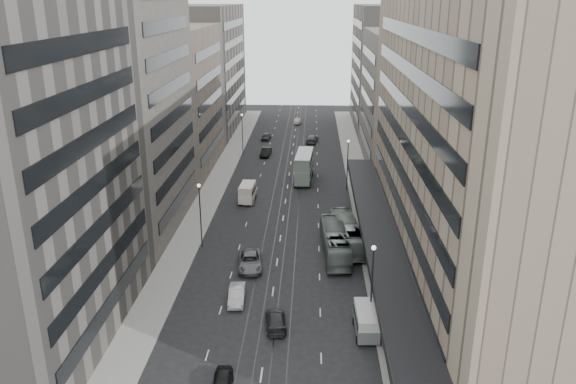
% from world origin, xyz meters
% --- Properties ---
extents(ground, '(220.00, 220.00, 0.00)m').
position_xyz_m(ground, '(0.00, 0.00, 0.00)').
color(ground, black).
rests_on(ground, ground).
extents(sidewalk_right, '(4.00, 125.00, 0.15)m').
position_xyz_m(sidewalk_right, '(12.00, 37.50, 0.07)').
color(sidewalk_right, gray).
rests_on(sidewalk_right, ground).
extents(sidewalk_left, '(4.00, 125.00, 0.15)m').
position_xyz_m(sidewalk_left, '(-12.00, 37.50, 0.07)').
color(sidewalk_left, gray).
rests_on(sidewalk_left, ground).
extents(department_store, '(19.20, 60.00, 30.00)m').
position_xyz_m(department_store, '(21.45, 8.00, 14.95)').
color(department_store, gray).
rests_on(department_store, ground).
extents(building_right_mid, '(15.00, 28.00, 24.00)m').
position_xyz_m(building_right_mid, '(21.50, 52.00, 12.00)').
color(building_right_mid, '#4C4742').
rests_on(building_right_mid, ground).
extents(building_right_far, '(15.00, 32.00, 28.00)m').
position_xyz_m(building_right_far, '(21.50, 82.00, 14.00)').
color(building_right_far, '#67635D').
rests_on(building_right_far, ground).
extents(building_left_a, '(15.00, 28.00, 30.00)m').
position_xyz_m(building_left_a, '(-21.50, -8.00, 15.00)').
color(building_left_a, '#67635D').
rests_on(building_left_a, ground).
extents(building_left_b, '(15.00, 26.00, 34.00)m').
position_xyz_m(building_left_b, '(-21.50, 19.00, 17.00)').
color(building_left_b, '#4C4742').
rests_on(building_left_b, ground).
extents(building_left_c, '(15.00, 28.00, 25.00)m').
position_xyz_m(building_left_c, '(-21.50, 46.00, 12.50)').
color(building_left_c, '#6E6255').
rests_on(building_left_c, ground).
extents(building_left_d, '(15.00, 38.00, 28.00)m').
position_xyz_m(building_left_d, '(-21.50, 79.00, 14.00)').
color(building_left_d, '#67635D').
rests_on(building_left_d, ground).
extents(lamp_right_near, '(0.44, 0.44, 8.32)m').
position_xyz_m(lamp_right_near, '(9.70, -5.00, 5.20)').
color(lamp_right_near, '#262628').
rests_on(lamp_right_near, ground).
extents(lamp_right_far, '(0.44, 0.44, 8.32)m').
position_xyz_m(lamp_right_far, '(9.70, 35.00, 5.20)').
color(lamp_right_far, '#262628').
rests_on(lamp_right_far, ground).
extents(lamp_left_near, '(0.44, 0.44, 8.32)m').
position_xyz_m(lamp_left_near, '(-9.70, 12.00, 5.20)').
color(lamp_left_near, '#262628').
rests_on(lamp_left_near, ground).
extents(lamp_left_far, '(0.44, 0.44, 8.32)m').
position_xyz_m(lamp_left_far, '(-9.70, 55.00, 5.20)').
color(lamp_left_far, '#262628').
rests_on(lamp_left_far, ground).
extents(bus_near, '(3.55, 12.22, 3.36)m').
position_xyz_m(bus_near, '(6.91, 10.38, 1.68)').
color(bus_near, slate).
rests_on(bus_near, ground).
extents(bus_far, '(4.20, 12.14, 3.31)m').
position_xyz_m(bus_far, '(8.50, 13.05, 1.66)').
color(bus_far, gray).
rests_on(bus_far, ground).
extents(double_decker, '(3.25, 9.15, 4.93)m').
position_xyz_m(double_decker, '(2.66, 39.11, 2.66)').
color(double_decker, slate).
rests_on(double_decker, ground).
extents(vw_microbus, '(2.29, 4.78, 2.54)m').
position_xyz_m(vw_microbus, '(9.20, -6.51, 1.42)').
color(vw_microbus, '#54585B').
rests_on(vw_microbus, ground).
extents(panel_van, '(2.47, 4.67, 2.87)m').
position_xyz_m(panel_van, '(-5.80, 28.42, 1.58)').
color(panel_van, silver).
rests_on(panel_van, ground).
extents(sedan_0, '(1.81, 4.06, 1.36)m').
position_xyz_m(sedan_0, '(-2.93, -15.05, 0.68)').
color(sedan_0, black).
rests_on(sedan_0, ground).
extents(sedan_1, '(1.86, 4.63, 1.50)m').
position_xyz_m(sedan_1, '(-3.58, -1.16, 0.75)').
color(sedan_1, '#BCBBB7').
rests_on(sedan_1, ground).
extents(sedan_2, '(3.37, 6.15, 1.63)m').
position_xyz_m(sedan_2, '(-3.03, 6.47, 0.82)').
color(sedan_2, slate).
rests_on(sedan_2, ground).
extents(sedan_3, '(2.48, 4.93, 1.37)m').
position_xyz_m(sedan_3, '(0.72, -5.67, 0.69)').
color(sedan_3, black).
rests_on(sedan_3, ground).
extents(sedan_4, '(2.04, 4.63, 1.55)m').
position_xyz_m(sedan_4, '(-5.60, 28.46, 0.77)').
color(sedan_4, beige).
rests_on(sedan_4, ground).
extents(sedan_5, '(2.06, 4.99, 1.61)m').
position_xyz_m(sedan_5, '(-5.07, 54.69, 0.80)').
color(sedan_5, black).
rests_on(sedan_5, ground).
extents(sedan_6, '(2.60, 5.40, 1.48)m').
position_xyz_m(sedan_6, '(2.82, 50.64, 0.74)').
color(sedan_6, white).
rests_on(sedan_6, ground).
extents(sedan_7, '(2.92, 5.77, 1.60)m').
position_xyz_m(sedan_7, '(3.97, 66.02, 0.80)').
color(sedan_7, '#535355').
rests_on(sedan_7, ground).
extents(sedan_8, '(2.20, 4.46, 1.46)m').
position_xyz_m(sedan_8, '(-6.12, 67.93, 0.73)').
color(sedan_8, '#28282B').
rests_on(sedan_8, ground).
extents(sedan_9, '(1.85, 4.24, 1.36)m').
position_xyz_m(sedan_9, '(0.34, 84.59, 0.68)').
color(sedan_9, '#BDAF9D').
rests_on(sedan_9, ground).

